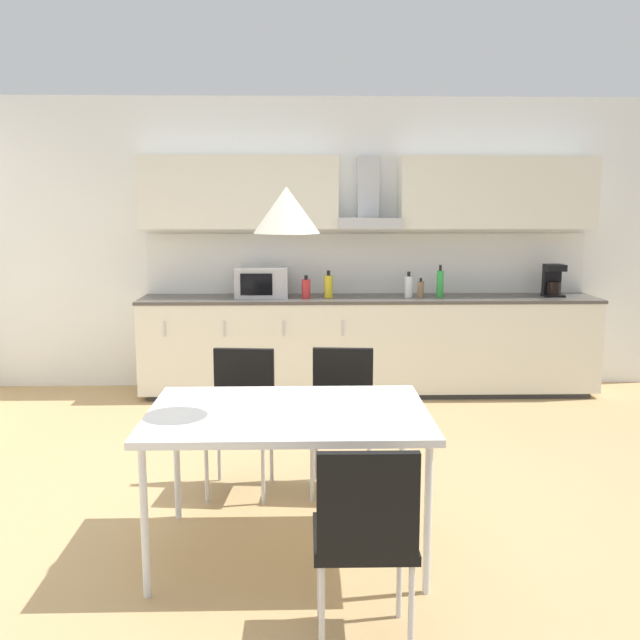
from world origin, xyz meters
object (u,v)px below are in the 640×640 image
(bottle_green, at_px, (440,283))
(coffee_maker, at_px, (553,280))
(bottle_yellow, at_px, (328,286))
(dining_table, at_px, (288,419))
(pendant_lamp, at_px, (286,210))
(microwave, at_px, (262,282))
(bottle_red, at_px, (306,288))
(chair_far_right, at_px, (342,404))
(bottle_white, at_px, (409,286))
(chair_near_right, at_px, (365,528))
(chair_far_left, at_px, (242,405))
(bottle_brown, at_px, (421,289))

(bottle_green, bearing_deg, coffee_maker, 2.26)
(bottle_yellow, xyz_separation_m, dining_table, (-0.32, -3.11, -0.31))
(bottle_yellow, xyz_separation_m, pendant_lamp, (-0.32, -3.11, 0.72))
(microwave, height_order, dining_table, microwave)
(microwave, height_order, bottle_red, microwave)
(bottle_green, height_order, chair_far_right, bottle_green)
(bottle_white, distance_m, chair_near_right, 4.05)
(dining_table, distance_m, chair_far_left, 0.93)
(bottle_yellow, bearing_deg, bottle_white, -0.67)
(pendant_lamp, bearing_deg, bottle_green, 66.49)
(bottle_yellow, distance_m, bottle_red, 0.21)
(microwave, relative_size, chair_far_left, 0.55)
(bottle_white, distance_m, bottle_brown, 0.11)
(microwave, bearing_deg, coffee_maker, 0.55)
(microwave, distance_m, dining_table, 3.17)
(bottle_green, relative_size, dining_table, 0.22)
(microwave, height_order, bottle_white, microwave)
(microwave, relative_size, chair_near_right, 0.55)
(bottle_white, height_order, chair_near_right, bottle_white)
(chair_far_left, bearing_deg, bottle_green, 53.69)
(coffee_maker, height_order, dining_table, coffee_maker)
(bottle_green, bearing_deg, chair_near_right, -104.71)
(chair_far_left, relative_size, pendant_lamp, 2.72)
(coffee_maker, bearing_deg, chair_near_right, -117.77)
(coffee_maker, xyz_separation_m, bottle_red, (-2.32, -0.08, -0.06))
(coffee_maker, height_order, chair_far_left, coffee_maker)
(microwave, xyz_separation_m, chair_far_left, (-0.01, -2.28, -0.52))
(microwave, bearing_deg, chair_far_right, -74.78)
(chair_far_left, bearing_deg, bottle_red, 79.42)
(dining_table, bearing_deg, pendant_lamp, 0.00)
(bottle_green, bearing_deg, bottle_yellow, -179.47)
(bottle_white, height_order, bottle_brown, bottle_white)
(coffee_maker, height_order, chair_far_right, coffee_maker)
(microwave, distance_m, chair_far_right, 2.41)
(coffee_maker, distance_m, bottle_white, 1.37)
(bottle_brown, relative_size, pendant_lamp, 0.57)
(microwave, distance_m, bottle_yellow, 0.62)
(bottle_white, height_order, chair_far_right, bottle_white)
(bottle_green, height_order, bottle_yellow, bottle_green)
(pendant_lamp, bearing_deg, chair_near_right, -69.94)
(bottle_yellow, distance_m, chair_far_right, 2.30)
(bottle_white, bearing_deg, bottle_yellow, 179.33)
(microwave, distance_m, chair_near_right, 4.07)
(chair_far_right, bearing_deg, bottle_green, 65.39)
(bottle_brown, bearing_deg, bottle_yellow, 178.05)
(bottle_green, relative_size, pendant_lamp, 0.94)
(bottle_red, bearing_deg, dining_table, -92.06)
(bottle_yellow, height_order, pendant_lamp, pendant_lamp)
(coffee_maker, distance_m, bottle_red, 2.32)
(bottle_white, distance_m, bottle_green, 0.30)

